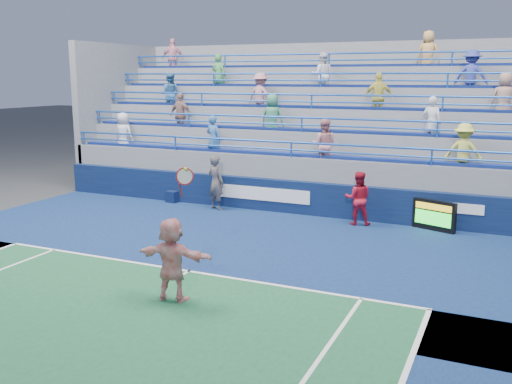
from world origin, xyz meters
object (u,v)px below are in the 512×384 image
at_px(ball_girl, 358,198).
at_px(tennis_player, 172,259).
at_px(line_judge, 216,183).
at_px(judge_chair, 173,196).
at_px(serve_speed_board, 434,216).

bearing_deg(ball_girl, tennis_player, 60.21).
bearing_deg(line_judge, judge_chair, 8.18).
relative_size(serve_speed_board, line_judge, 0.69).
height_order(tennis_player, line_judge, tennis_player).
distance_m(tennis_player, line_judge, 8.13).
xyz_separation_m(serve_speed_board, judge_chair, (-9.15, 0.17, -0.22)).
distance_m(judge_chair, line_judge, 2.11).
bearing_deg(serve_speed_board, ball_girl, -173.50).
height_order(judge_chair, tennis_player, tennis_player).
bearing_deg(line_judge, tennis_player, 130.74).
distance_m(serve_speed_board, judge_chair, 9.15).
distance_m(serve_speed_board, line_judge, 7.21).
xyz_separation_m(serve_speed_board, tennis_player, (-4.15, -7.74, 0.41)).
relative_size(judge_chair, tennis_player, 0.27).
bearing_deg(judge_chair, ball_girl, -3.49).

